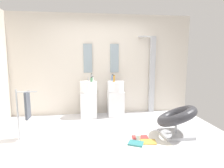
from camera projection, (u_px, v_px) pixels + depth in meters
ground_plane at (108, 139)px, 3.52m from camera, size 4.80×3.60×0.04m
rear_partition at (101, 65)px, 4.94m from camera, size 4.80×0.10×2.60m
pedestal_sink_left at (89, 99)px, 4.71m from camera, size 0.42×0.42×1.01m
pedestal_sink_right at (116, 98)px, 4.80m from camera, size 0.42×0.42×1.01m
vanity_mirror_left at (88, 58)px, 4.81m from camera, size 0.22×0.03×0.74m
vanity_mirror_right at (114, 58)px, 4.89m from camera, size 0.22×0.03×0.74m
shower_column at (152, 73)px, 5.03m from camera, size 0.49×0.24×2.05m
lounge_chair at (176, 118)px, 3.58m from camera, size 1.09×1.09×0.65m
towel_rack at (26, 107)px, 3.38m from camera, size 0.37×0.22×0.95m
area_rug at (141, 142)px, 3.37m from camera, size 1.00×0.83×0.01m
magazine_ochre at (148, 142)px, 3.33m from camera, size 0.30×0.24×0.02m
magazine_red at (140, 137)px, 3.50m from camera, size 0.31×0.19×0.02m
magazine_teal at (136, 143)px, 3.26m from camera, size 0.31×0.29×0.03m
coffee_mug at (138, 137)px, 3.44m from camera, size 0.09×0.09×0.09m
soap_bottle_grey at (92, 78)px, 4.72m from camera, size 0.05×0.05×0.19m
soap_bottle_amber at (114, 78)px, 4.59m from camera, size 0.06×0.06×0.18m
soap_bottle_green at (92, 80)px, 4.58m from camera, size 0.06×0.06×0.12m
soap_bottle_blue at (113, 78)px, 4.82m from camera, size 0.05×0.05×0.16m
soap_bottle_white at (93, 79)px, 4.66m from camera, size 0.04×0.04×0.13m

